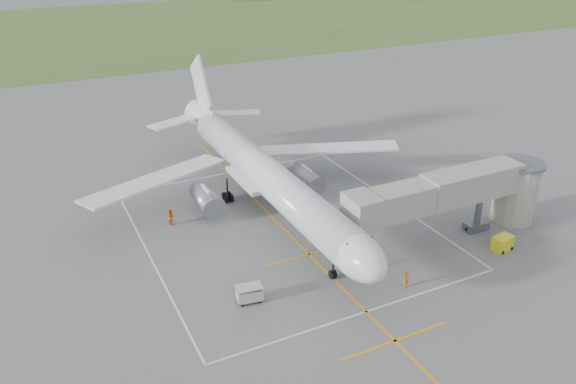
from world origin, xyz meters
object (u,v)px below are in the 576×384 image
baggage_cart (250,294)px  ramp_worker_wing (171,217)px  gpu_unit (503,243)px  airliner (263,173)px  ramp_worker_nose (406,279)px  jet_bridge (465,193)px

baggage_cart → ramp_worker_wing: size_ratio=1.33×
gpu_unit → ramp_worker_wing: bearing=136.7°
gpu_unit → airliner: bearing=125.3°
ramp_worker_wing → ramp_worker_nose: bearing=-175.1°
gpu_unit → ramp_worker_wing: ramp_worker_wing is taller
airliner → ramp_worker_nose: bearing=-75.3°
airliner → gpu_unit: airliner is taller
airliner → ramp_worker_nose: 20.30m
ramp_worker_nose → ramp_worker_wing: (-15.42, 20.47, 0.04)m
gpu_unit → ramp_worker_nose: 12.38m
jet_bridge → ramp_worker_wing: size_ratio=13.35×
gpu_unit → ramp_worker_wing: size_ratio=1.23×
airliner → jet_bridge: airliner is taller
jet_bridge → baggage_cart: bearing=-177.9°
ramp_worker_nose → ramp_worker_wing: bearing=112.1°
jet_bridge → gpu_unit: bearing=-68.1°
airliner → gpu_unit: bearing=-46.7°
airliner → jet_bridge: (15.72, -14.25, 0.35)m
jet_bridge → ramp_worker_wing: (-26.07, 15.38, -3.87)m
airliner → ramp_worker_wing: 10.99m
airliner → gpu_unit: 25.64m
jet_bridge → ramp_worker_nose: 12.43m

